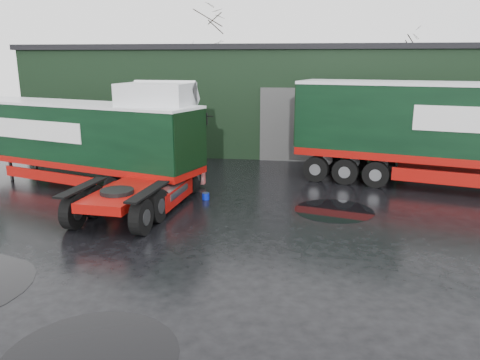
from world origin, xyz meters
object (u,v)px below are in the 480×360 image
at_px(wash_bucket, 206,196).
at_px(tree_back_b, 394,81).
at_px(lorry_right, 456,136).
at_px(tree_back_a, 208,69).
at_px(hero_tractor, 138,148).
at_px(warehouse, 298,96).
at_px(trailer_left, 76,144).

relative_size(wash_bucket, tree_back_b, 0.04).
bearing_deg(tree_back_b, wash_bucket, -115.52).
xyz_separation_m(lorry_right, tree_back_b, (1.24, 21.00, 1.46)).
distance_m(lorry_right, tree_back_a, 25.78).
bearing_deg(wash_bucket, tree_back_a, 100.58).
bearing_deg(hero_tractor, wash_bucket, 38.55).
height_order(hero_tractor, tree_back_a, tree_back_a).
height_order(wash_bucket, tree_back_b, tree_back_b).
height_order(warehouse, trailer_left, warehouse).
bearing_deg(lorry_right, tree_back_b, -166.82).
relative_size(warehouse, lorry_right, 1.86).
bearing_deg(tree_back_a, hero_tractor, -84.83).
bearing_deg(tree_back_b, tree_back_a, 180.00).
xyz_separation_m(warehouse, tree_back_b, (8.00, 10.00, 0.59)).
relative_size(wash_bucket, tree_back_a, 0.03).
bearing_deg(lorry_right, wash_bucket, -56.69).
distance_m(hero_tractor, trailer_left, 4.79).
relative_size(warehouse, tree_back_a, 3.41).
relative_size(hero_tractor, tree_back_a, 0.78).
distance_m(warehouse, hero_tractor, 16.53).
xyz_separation_m(lorry_right, tree_back_a, (-14.76, 21.00, 2.46)).
bearing_deg(trailer_left, tree_back_a, 15.50).
xyz_separation_m(warehouse, hero_tractor, (-5.69, -15.50, -0.86)).
height_order(hero_tractor, trailer_left, hero_tractor).
bearing_deg(hero_tractor, tree_back_a, 100.93).
xyz_separation_m(trailer_left, tree_back_b, (17.50, 22.63, 1.89)).
height_order(lorry_right, wash_bucket, lorry_right).
relative_size(trailer_left, tree_back_b, 1.59).
distance_m(trailer_left, tree_back_b, 28.67).
height_order(hero_tractor, tree_back_b, tree_back_b).
distance_m(hero_tractor, wash_bucket, 3.39).
bearing_deg(trailer_left, lorry_right, -64.97).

